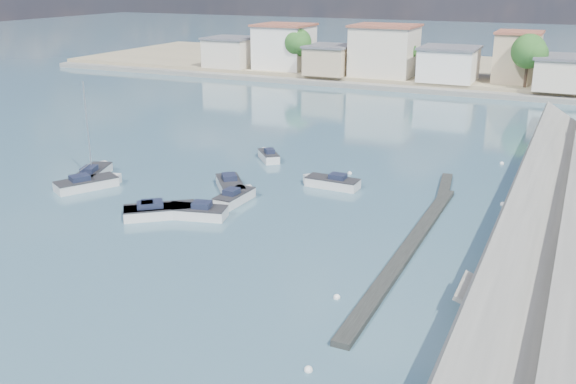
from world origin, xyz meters
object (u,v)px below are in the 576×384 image
(motorboat_c, at_px, (330,183))
(motorboat_g, at_px, (231,187))
(sailboat, at_px, (93,173))
(motorboat_e, at_px, (90,184))
(motorboat_f, at_px, (268,156))
(motorboat_h, at_px, (164,211))
(motorboat_b, at_px, (154,213))
(motorboat_d, at_px, (193,212))
(motorboat_a, at_px, (236,197))

(motorboat_c, xyz_separation_m, motorboat_g, (-7.23, -4.63, 0.00))
(sailboat, bearing_deg, motorboat_c, 17.75)
(motorboat_e, relative_size, motorboat_f, 1.55)
(sailboat, bearing_deg, motorboat_e, -55.25)
(motorboat_e, height_order, motorboat_h, same)
(motorboat_b, distance_m, motorboat_e, 10.00)
(motorboat_d, bearing_deg, motorboat_f, 96.79)
(motorboat_d, distance_m, sailboat, 14.48)
(sailboat, bearing_deg, motorboat_g, 8.25)
(motorboat_c, bearing_deg, motorboat_b, -126.89)
(motorboat_f, distance_m, sailboat, 16.80)
(motorboat_g, bearing_deg, motorboat_f, 98.46)
(motorboat_b, distance_m, motorboat_h, 0.74)
(motorboat_d, bearing_deg, motorboat_h, -160.64)
(motorboat_c, bearing_deg, motorboat_d, -121.01)
(motorboat_g, bearing_deg, motorboat_c, 32.62)
(motorboat_a, height_order, sailboat, sailboat)
(motorboat_e, distance_m, motorboat_f, 17.62)
(motorboat_c, bearing_deg, motorboat_a, -129.23)
(motorboat_c, bearing_deg, motorboat_e, -154.40)
(motorboat_c, bearing_deg, motorboat_g, -147.38)
(motorboat_d, relative_size, sailboat, 0.58)
(motorboat_e, distance_m, sailboat, 2.97)
(motorboat_a, distance_m, sailboat, 14.91)
(motorboat_g, xyz_separation_m, sailboat, (-13.21, -1.92, 0.04))
(motorboat_e, relative_size, motorboat_g, 1.11)
(motorboat_b, bearing_deg, motorboat_c, 53.11)
(motorboat_b, distance_m, motorboat_g, 8.20)
(motorboat_c, relative_size, motorboat_f, 1.45)
(motorboat_e, distance_m, motorboat_h, 10.29)
(motorboat_b, bearing_deg, motorboat_f, 87.89)
(motorboat_b, relative_size, motorboat_c, 0.80)
(motorboat_b, height_order, sailboat, sailboat)
(sailboat, bearing_deg, motorboat_a, -0.92)
(motorboat_f, bearing_deg, motorboat_g, -81.54)
(motorboat_d, xyz_separation_m, motorboat_h, (-2.16, -0.76, 0.00))
(motorboat_d, distance_m, motorboat_e, 12.21)
(motorboat_a, relative_size, motorboat_c, 0.90)
(motorboat_c, relative_size, motorboat_h, 0.93)
(motorboat_a, height_order, motorboat_g, same)
(motorboat_h, bearing_deg, motorboat_a, 57.07)
(motorboat_d, xyz_separation_m, motorboat_g, (-0.48, 6.60, 0.00))
(motorboat_c, bearing_deg, motorboat_h, -126.62)
(motorboat_a, relative_size, sailboat, 0.52)
(motorboat_h, height_order, sailboat, sailboat)
(motorboat_d, height_order, sailboat, sailboat)
(motorboat_a, xyz_separation_m, motorboat_g, (-1.69, 2.16, 0.00))
(motorboat_f, bearing_deg, motorboat_h, -90.54)
(motorboat_b, xyz_separation_m, motorboat_g, (2.17, 7.90, 0.00))
(motorboat_g, relative_size, sailboat, 0.55)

